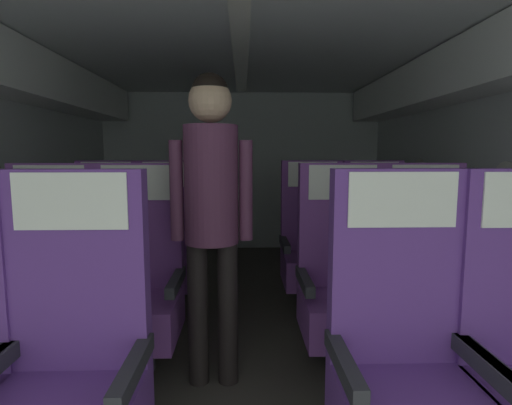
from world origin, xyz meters
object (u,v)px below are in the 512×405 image
object	(u,v)px
seat_b_right_aisle	(426,284)
seat_c_right_aisle	(375,248)
seat_c_left_aisle	(168,249)
seat_b_right_window	(344,286)
seat_c_left_window	(106,249)
seat_a_right_window	(405,367)
flight_attendant	(211,197)
seat_b_left_window	(49,288)
seat_a_left_aisle	(69,374)
seat_b_left_aisle	(136,287)
seat_c_right_window	(313,248)

from	to	relation	value
seat_b_right_aisle	seat_c_right_aisle	world-z (taller)	same
seat_b_right_aisle	seat_c_left_aisle	world-z (taller)	same
seat_b_right_window	seat_c_left_window	distance (m)	1.90
seat_a_right_window	flight_attendant	distance (m)	1.18
seat_a_right_window	seat_b_right_window	distance (m)	0.88
seat_b_right_window	seat_c_left_window	xyz separation A→B (m)	(-1.66, 0.93, 0.00)
seat_b_right_aisle	seat_c_left_aisle	xyz separation A→B (m)	(-1.67, 0.90, 0.00)
seat_a_right_window	seat_b_right_aisle	xyz separation A→B (m)	(0.49, 0.90, 0.00)
flight_attendant	seat_b_left_window	bearing A→B (deg)	-0.64
seat_a_right_window	seat_c_left_window	world-z (taller)	same
seat_b_left_window	flight_attendant	xyz separation A→B (m)	(0.93, -0.14, 0.53)
seat_b_right_aisle	seat_b_right_window	world-z (taller)	same
seat_a_right_window	seat_b_left_window	xyz separation A→B (m)	(-1.67, 0.89, 0.00)
seat_a_left_aisle	seat_b_left_aisle	world-z (taller)	same
seat_a_left_aisle	seat_b_right_window	xyz separation A→B (m)	(1.17, 0.89, 0.00)
seat_a_right_window	seat_c_left_aisle	bearing A→B (deg)	123.14
seat_a_right_window	seat_c_left_window	bearing A→B (deg)	132.62
seat_b_left_window	seat_a_left_aisle	bearing A→B (deg)	-61.04
seat_a_left_aisle	flight_attendant	world-z (taller)	flight_attendant
seat_b_right_window	seat_c_left_aisle	bearing A→B (deg)	142.01
seat_b_left_aisle	flight_attendant	distance (m)	0.70
seat_b_right_window	seat_c_right_window	bearing A→B (deg)	91.08
seat_b_left_window	seat_b_right_aisle	world-z (taller)	same
seat_b_left_window	seat_c_left_window	xyz separation A→B (m)	(0.01, 0.91, 0.00)
seat_c_left_window	seat_c_right_window	world-z (taller)	same
seat_a_right_window	seat_b_left_aisle	size ratio (longest dim) A/B	1.00
seat_c_left_aisle	seat_c_right_window	world-z (taller)	same
seat_c_right_aisle	seat_c_left_aisle	bearing A→B (deg)	179.76
seat_b_left_aisle	seat_c_left_aisle	bearing A→B (deg)	89.64
seat_b_left_window	seat_c_left_aisle	bearing A→B (deg)	61.31
flight_attendant	seat_a_left_aisle	bearing A→B (deg)	68.23
seat_a_right_window	seat_c_left_window	size ratio (longest dim) A/B	1.00
seat_b_left_window	seat_b_left_aisle	bearing A→B (deg)	-0.67
seat_b_left_window	flight_attendant	distance (m)	1.08
seat_b_left_window	seat_c_left_aisle	distance (m)	1.03
seat_b_left_aisle	seat_b_right_window	size ratio (longest dim) A/B	1.00
seat_b_left_window	seat_a_right_window	bearing A→B (deg)	-28.10
seat_c_left_window	seat_c_right_aisle	bearing A→B (deg)	-0.36
seat_b_left_aisle	seat_b_right_aisle	bearing A→B (deg)	0.39
seat_b_left_aisle	seat_b_left_window	bearing A→B (deg)	179.33
seat_c_right_window	seat_a_left_aisle	bearing A→B (deg)	-122.78
seat_b_right_aisle	flight_attendant	xyz separation A→B (m)	(-1.23, -0.14, 0.53)
seat_b_right_window	flight_attendant	world-z (taller)	flight_attendant
seat_c_left_window	seat_c_left_aisle	world-z (taller)	same
seat_b_left_window	seat_b_right_aisle	size ratio (longest dim) A/B	1.00
seat_b_right_aisle	seat_c_right_aisle	xyz separation A→B (m)	(-0.00, 0.89, 0.00)
seat_b_right_window	seat_c_left_window	bearing A→B (deg)	150.90
seat_c_left_window	seat_c_right_aisle	world-z (taller)	same
seat_a_right_window	seat_b_left_aisle	distance (m)	1.48
seat_a_right_window	seat_c_left_aisle	xyz separation A→B (m)	(-1.17, 1.80, 0.00)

